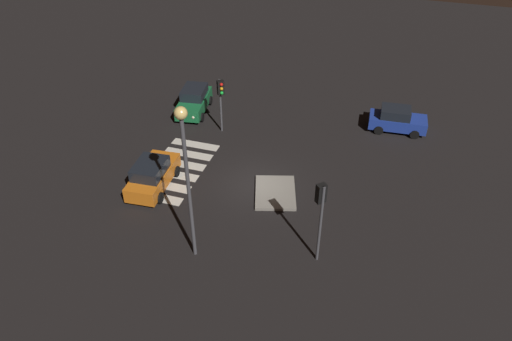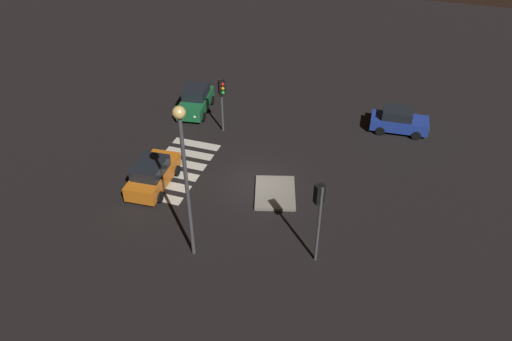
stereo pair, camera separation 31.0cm
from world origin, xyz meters
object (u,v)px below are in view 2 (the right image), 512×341
object	(u,v)px
traffic_island	(275,193)
traffic_light_north	(319,205)
street_lamp	(184,161)
traffic_light_south	(222,93)
car_green	(196,100)
car_orange	(153,174)
car_blue	(399,121)

from	to	relation	value
traffic_island	traffic_light_north	world-z (taller)	traffic_light_north
traffic_light_north	street_lamp	distance (m)	6.34
traffic_light_north	traffic_light_south	xyz separation A→B (m)	(-9.69, -8.52, -0.47)
traffic_island	car_green	distance (m)	11.23
car_orange	traffic_light_north	distance (m)	10.78
car_blue	street_lamp	world-z (taller)	street_lamp
traffic_light_south	street_lamp	bearing A→B (deg)	-24.86
car_green	traffic_light_north	distance (m)	16.63
car_blue	street_lamp	size ratio (longest dim) A/B	0.48
car_orange	traffic_island	bearing A→B (deg)	-81.58
car_blue	car_green	distance (m)	14.40
car_orange	car_green	xyz separation A→B (m)	(-9.10, -1.33, -0.01)
car_blue	street_lamp	distance (m)	17.93
traffic_light_south	street_lamp	xyz separation A→B (m)	(11.24, 2.77, 2.64)
traffic_island	car_blue	distance (m)	11.09
car_orange	traffic_light_north	world-z (taller)	traffic_light_north
car_orange	street_lamp	bearing A→B (deg)	-137.83
car_orange	car_blue	bearing A→B (deg)	-54.25
traffic_island	traffic_light_north	bearing A→B (deg)	37.43
car_orange	car_green	size ratio (longest dim) A/B	1.00
car_blue	traffic_light_south	distance (m)	12.14
traffic_light_south	street_lamp	distance (m)	11.87
car_blue	street_lamp	bearing A→B (deg)	-123.46
traffic_island	street_lamp	bearing A→B (deg)	-23.78
car_green	street_lamp	bearing A→B (deg)	14.94
traffic_island	street_lamp	distance (m)	8.33
car_green	car_orange	bearing A→B (deg)	-0.02
car_blue	car_green	size ratio (longest dim) A/B	0.92
car_green	traffic_light_north	bearing A→B (deg)	35.95
car_green	street_lamp	distance (m)	15.23
car_orange	traffic_light_north	bearing A→B (deg)	-108.76
car_orange	traffic_light_south	bearing A→B (deg)	-17.08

